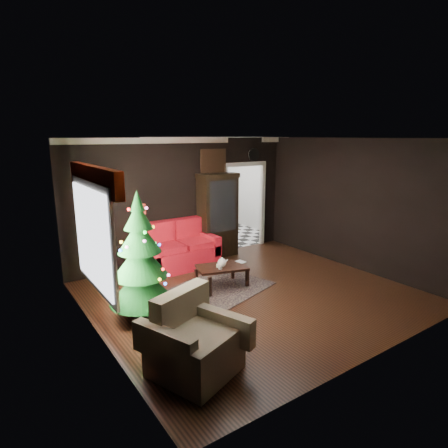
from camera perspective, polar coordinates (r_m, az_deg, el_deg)
floor at (r=7.07m, az=4.18°, el=-10.52°), size 5.50×5.50×0.00m
ceiling at (r=6.47m, az=4.61°, el=12.83°), size 5.50×5.50×0.00m
wall_back at (r=8.68m, az=-5.97°, el=3.60°), size 5.50×0.00×5.50m
wall_front at (r=4.99m, az=22.61°, el=-4.58°), size 5.50×0.00×5.50m
wall_left at (r=5.41m, az=-19.10°, el=-2.98°), size 0.00×5.50×5.50m
wall_right at (r=8.59m, az=18.91°, el=2.85°), size 0.00×5.50×5.50m
doorway at (r=9.65m, az=3.00°, el=2.52°), size 1.10×0.10×2.10m
left_window at (r=5.59m, az=-19.29°, el=-1.94°), size 0.05×1.60×1.40m
valance at (r=5.46m, az=-19.14°, el=6.51°), size 0.12×2.10×0.35m
kitchen_floor at (r=11.09m, az=-1.76°, el=-1.62°), size 3.00×3.00×0.00m
kitchen_window at (r=12.02m, az=-5.57°, el=7.72°), size 0.70×0.06×0.70m
rug at (r=7.23m, az=-1.20°, el=-9.84°), size 2.31×1.94×0.01m
loveseat at (r=8.31m, az=-6.77°, el=-3.22°), size 1.70×0.90×1.00m
curio_cabinet at (r=8.95m, az=-0.97°, el=1.03°), size 0.90×0.45×1.90m
floor_lamp at (r=7.60m, az=-12.39°, el=-2.43°), size 0.31×0.31×1.44m
christmas_tree at (r=5.89m, az=-12.58°, el=-4.80°), size 1.15×1.15×1.91m
armchair at (r=4.77m, az=-4.45°, el=-16.76°), size 1.23×1.23×0.98m
coffee_table at (r=7.25m, az=-0.33°, el=-7.96°), size 1.04×0.79×0.42m
teapot at (r=7.12m, az=-0.31°, el=-5.83°), size 0.22×0.22×0.18m
cup_a at (r=7.13m, az=-0.91°, el=-6.31°), size 0.09×0.09×0.06m
cup_b at (r=7.03m, az=-0.56°, el=-6.59°), size 0.09×0.09×0.06m
book at (r=7.34m, az=2.16°, el=-5.20°), size 0.14×0.03×0.19m
wall_clock at (r=9.61m, az=4.48°, el=10.44°), size 0.32×0.32×0.06m
painting at (r=8.92m, az=-1.66°, el=9.42°), size 0.62×0.05×0.52m
kitchen_counter at (r=11.99m, az=-4.86°, el=1.67°), size 1.80×0.60×0.90m
kitchen_table at (r=10.59m, az=-2.27°, el=-0.24°), size 0.70×0.70×0.75m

